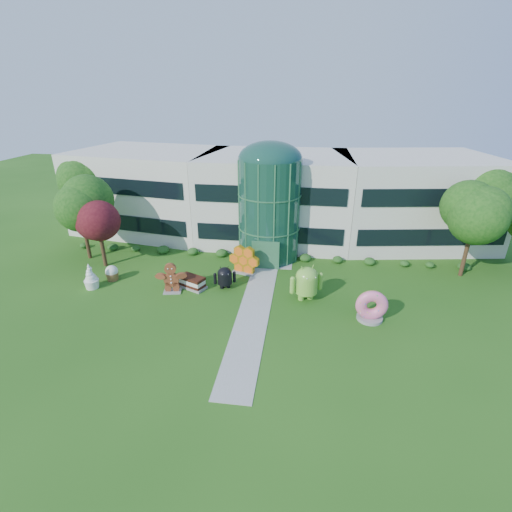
% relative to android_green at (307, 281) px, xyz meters
% --- Properties ---
extents(ground, '(140.00, 140.00, 0.00)m').
position_rel_android_green_xyz_m(ground, '(-3.91, -3.80, -1.66)').
color(ground, '#215114').
rests_on(ground, ground).
extents(building, '(46.00, 15.00, 9.30)m').
position_rel_android_green_xyz_m(building, '(-3.91, 14.20, 2.99)').
color(building, beige).
rests_on(building, ground).
extents(atrium, '(6.00, 6.00, 9.80)m').
position_rel_android_green_xyz_m(atrium, '(-3.91, 8.20, 3.24)').
color(atrium, '#194738').
rests_on(atrium, ground).
extents(walkway, '(2.40, 20.00, 0.04)m').
position_rel_android_green_xyz_m(walkway, '(-3.91, -1.80, -1.64)').
color(walkway, '#9E9E93').
rests_on(walkway, ground).
extents(tree_red, '(4.00, 4.00, 6.00)m').
position_rel_android_green_xyz_m(tree_red, '(-19.41, 3.70, 1.34)').
color(tree_red, '#3F0C14').
rests_on(tree_red, ground).
extents(trees_backdrop, '(52.00, 8.00, 8.40)m').
position_rel_android_green_xyz_m(trees_backdrop, '(-3.91, 9.20, 2.54)').
color(trees_backdrop, '#154411').
rests_on(trees_backdrop, ground).
extents(android_green, '(3.47, 2.97, 3.32)m').
position_rel_android_green_xyz_m(android_green, '(0.00, 0.00, 0.00)').
color(android_green, '#75B83B').
rests_on(android_green, ground).
extents(android_black, '(2.32, 1.92, 2.26)m').
position_rel_android_green_xyz_m(android_black, '(-6.92, 0.91, -0.53)').
color(android_black, black).
rests_on(android_black, ground).
extents(donut, '(2.40, 1.18, 2.47)m').
position_rel_android_green_xyz_m(donut, '(4.77, -2.32, -0.42)').
color(donut, '#E9589A').
rests_on(donut, ground).
extents(gingerbread, '(3.07, 1.65, 2.69)m').
position_rel_android_green_xyz_m(gingerbread, '(-11.20, -0.37, -0.32)').
color(gingerbread, brown).
rests_on(gingerbread, ground).
extents(ice_cream_sandwich, '(2.70, 2.10, 1.08)m').
position_rel_android_green_xyz_m(ice_cream_sandwich, '(-9.73, 0.56, -1.12)').
color(ice_cream_sandwich, black).
rests_on(ice_cream_sandwich, ground).
extents(honeycomb, '(3.28, 1.93, 2.43)m').
position_rel_android_green_xyz_m(honeycomb, '(-5.74, 3.98, -0.44)').
color(honeycomb, orange).
rests_on(honeycomb, ground).
extents(froyo, '(1.37, 1.37, 2.26)m').
position_rel_android_green_xyz_m(froyo, '(-18.28, -0.65, -0.53)').
color(froyo, white).
rests_on(froyo, ground).
extents(cupcake, '(1.22, 1.22, 1.42)m').
position_rel_android_green_xyz_m(cupcake, '(-17.25, 0.97, -0.95)').
color(cupcake, white).
rests_on(cupcake, ground).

